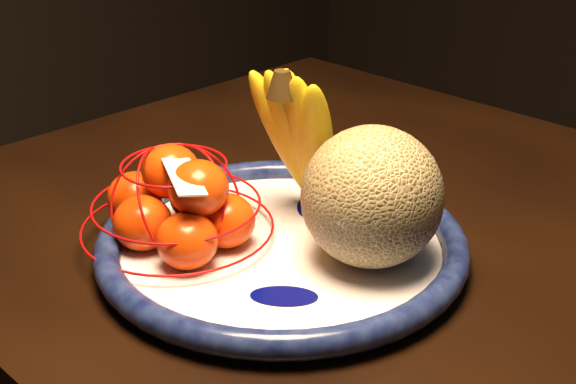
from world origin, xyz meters
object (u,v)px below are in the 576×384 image
Objects in this scene: dining_table at (531,353)px; cantaloupe at (372,197)px; banana_bunch at (302,135)px; fruit_bowl at (282,245)px; mandarin_bag at (179,206)px.

cantaloupe is (-0.15, -0.08, 0.16)m from dining_table.
dining_table is 0.32m from banana_bunch.
fruit_bowl is 0.12m from banana_bunch.
cantaloupe reaches higher than mandarin_bag.
fruit_bowl is at bearing -148.78° from dining_table.
banana_bunch reaches higher than mandarin_bag.
fruit_bowl is (-0.23, -0.11, 0.09)m from dining_table.
banana_bunch is 0.15m from mandarin_bag.
cantaloupe is at bearing 20.66° from fruit_bowl.
fruit_bowl is at bearing 31.72° from mandarin_bag.
banana_bunch is at bearing 162.38° from cantaloupe.
fruit_bowl is at bearing -159.34° from cantaloupe.
banana_bunch reaches higher than dining_table.
cantaloupe is (0.08, 0.03, 0.07)m from fruit_bowl.
mandarin_bag is at bearing -118.17° from banana_bunch.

